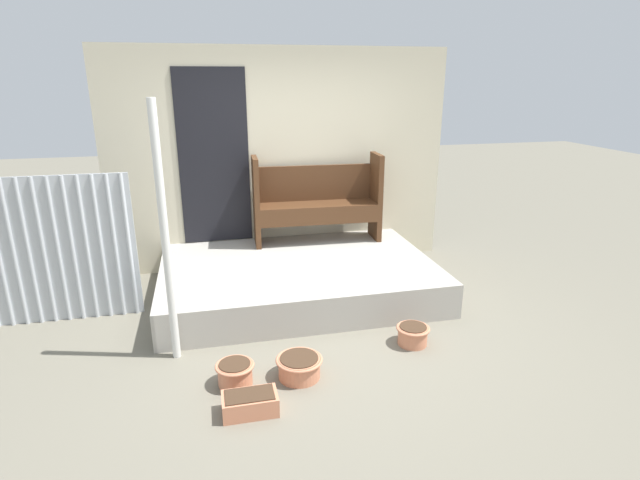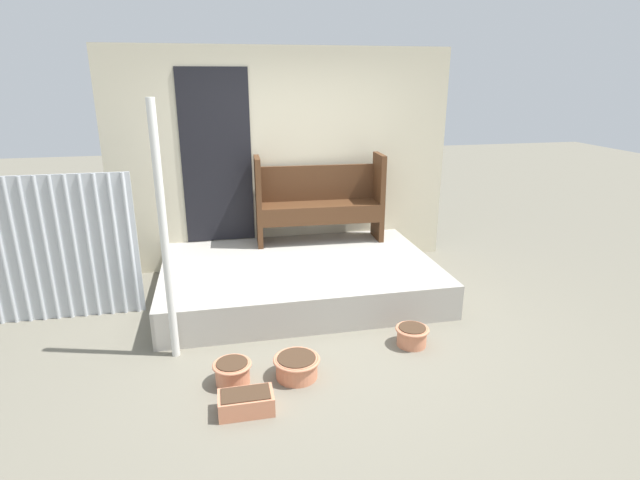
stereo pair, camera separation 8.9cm
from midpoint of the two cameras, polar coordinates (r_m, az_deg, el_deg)
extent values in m
plane|color=#706B5B|center=(4.67, 0.83, -10.76)|extent=(24.00, 24.00, 0.00)
cube|color=#A8A399|center=(5.44, -1.93, -4.35)|extent=(2.88, 1.92, 0.36)
cube|color=beige|center=(6.08, -3.70, 9.05)|extent=(4.08, 0.06, 2.60)
cube|color=black|center=(5.97, -11.31, 9.22)|extent=(0.80, 0.02, 2.00)
cylinder|color=silver|center=(5.44, -32.14, -1.26)|extent=(0.04, 0.04, 1.42)
cylinder|color=silver|center=(5.40, -30.89, -1.19)|extent=(0.04, 0.04, 1.42)
cylinder|color=silver|center=(5.36, -29.63, -1.11)|extent=(0.04, 0.04, 1.42)
cylinder|color=silver|center=(5.32, -28.35, -1.03)|extent=(0.04, 0.04, 1.42)
cylinder|color=silver|center=(5.28, -27.05, -0.95)|extent=(0.04, 0.04, 1.42)
cylinder|color=silver|center=(5.25, -25.74, -0.87)|extent=(0.04, 0.04, 1.42)
cylinder|color=silver|center=(5.22, -24.41, -0.78)|extent=(0.04, 0.04, 1.42)
cylinder|color=silver|center=(5.19, -23.06, -0.70)|extent=(0.04, 0.04, 1.42)
cylinder|color=silver|center=(5.17, -21.71, -0.61)|extent=(0.04, 0.04, 1.42)
cylinder|color=silver|center=(5.15, -20.34, -0.52)|extent=(0.04, 0.04, 1.42)
cylinder|color=silver|center=(4.11, -16.79, 0.36)|extent=(0.07, 0.07, 2.12)
cube|color=#4C2D19|center=(5.86, -6.61, 4.38)|extent=(0.08, 0.40, 1.04)
cube|color=#4C2D19|center=(6.10, 7.10, 4.92)|extent=(0.08, 0.40, 1.04)
cube|color=#4C2D19|center=(5.95, 0.38, 4.01)|extent=(1.40, 0.46, 0.04)
cube|color=#4C2D19|center=(5.80, 0.69, 2.56)|extent=(1.38, 0.09, 0.17)
cube|color=#4C2D19|center=(6.07, 0.09, 6.55)|extent=(1.38, 0.10, 0.43)
cylinder|color=tan|center=(4.03, -9.32, -14.80)|extent=(0.26, 0.26, 0.17)
torus|color=tan|center=(3.99, -9.38, -13.89)|extent=(0.30, 0.30, 0.02)
cylinder|color=#422D1E|center=(3.98, -9.39, -13.70)|extent=(0.24, 0.24, 0.01)
cylinder|color=tan|center=(4.05, -2.03, -14.34)|extent=(0.33, 0.33, 0.17)
torus|color=tan|center=(4.02, -2.04, -13.49)|extent=(0.37, 0.37, 0.02)
cylinder|color=#422D1E|center=(4.01, -2.04, -13.30)|extent=(0.30, 0.30, 0.01)
cylinder|color=tan|center=(4.55, 11.01, -10.76)|extent=(0.26, 0.26, 0.17)
torus|color=tan|center=(4.52, 11.06, -9.97)|extent=(0.30, 0.30, 0.02)
cylinder|color=#422D1E|center=(4.51, 11.08, -9.79)|extent=(0.24, 0.24, 0.01)
cube|color=tan|center=(3.73, -7.74, -17.96)|extent=(0.39, 0.22, 0.14)
cube|color=#422D1E|center=(3.69, -7.79, -17.02)|extent=(0.34, 0.19, 0.01)
camera|label=1|loc=(0.04, -89.45, 0.18)|focal=28.00mm
camera|label=2|loc=(0.04, 90.55, -0.18)|focal=28.00mm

